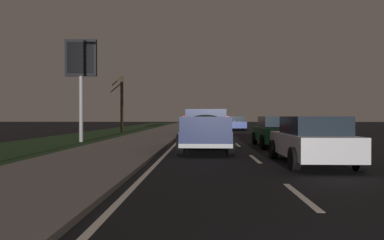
{
  "coord_description": "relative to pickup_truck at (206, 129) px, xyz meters",
  "views": [
    {
      "loc": [
        -2.35,
        1.9,
        1.54
      ],
      "look_at": [
        14.16,
        2.39,
        1.37
      ],
      "focal_mm": 33.06,
      "sensor_mm": 36.0,
      "label": 1
    }
  ],
  "objects": [
    {
      "name": "sedan_white",
      "position": [
        -4.31,
        -3.34,
        -0.2
      ],
      "size": [
        4.41,
        2.04,
        1.54
      ],
      "color": "silver",
      "rests_on": "ground"
    },
    {
      "name": "bare_tree_far",
      "position": [
        17.03,
        7.71,
        1.81
      ],
      "size": [
        1.41,
        1.48,
        5.33
      ],
      "color": "#423323",
      "rests_on": "ground"
    },
    {
      "name": "ground",
      "position": [
        13.64,
        -1.75,
        -0.98
      ],
      "size": [
        144.0,
        144.0,
        0.0
      ],
      "primitive_type": "plane",
      "color": "black"
    },
    {
      "name": "sedan_blue",
      "position": [
        23.62,
        -3.63,
        -0.2
      ],
      "size": [
        4.4,
        2.02,
        1.54
      ],
      "color": "navy",
      "rests_on": "ground"
    },
    {
      "name": "sedan_green",
      "position": [
        2.22,
        -3.59,
        -0.2
      ],
      "size": [
        4.43,
        2.06,
        1.54
      ],
      "color": "#14592D",
      "rests_on": "ground"
    },
    {
      "name": "grass_verge",
      "position": [
        13.64,
        8.95,
        -0.98
      ],
      "size": [
        108.0,
        6.0,
        0.01
      ],
      "primitive_type": "cube",
      "color": "#1E3819",
      "rests_on": "ground"
    },
    {
      "name": "gas_price_sign",
      "position": [
        5.36,
        7.47,
        3.61
      ],
      "size": [
        0.27,
        1.9,
        6.17
      ],
      "color": "#99999E",
      "rests_on": "ground"
    },
    {
      "name": "pickup_truck",
      "position": [
        0.0,
        0.0,
        0.0
      ],
      "size": [
        5.44,
        2.32,
        1.87
      ],
      "color": "#141E4C",
      "rests_on": "ground"
    },
    {
      "name": "sidewalk_shoulder",
      "position": [
        13.64,
        3.95,
        -0.92
      ],
      "size": [
        108.0,
        4.0,
        0.12
      ],
      "primitive_type": "cube",
      "color": "slate",
      "rests_on": "ground"
    },
    {
      "name": "lane_markings",
      "position": [
        15.67,
        0.8,
        -0.98
      ],
      "size": [
        108.0,
        3.54,
        0.01
      ],
      "color": "silver",
      "rests_on": "ground"
    },
    {
      "name": "sedan_red",
      "position": [
        11.04,
        0.12,
        -0.2
      ],
      "size": [
        4.4,
        2.02,
        1.54
      ],
      "color": "maroon",
      "rests_on": "ground"
    }
  ]
}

